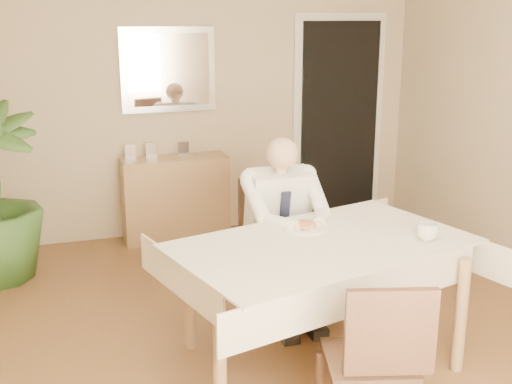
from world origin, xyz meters
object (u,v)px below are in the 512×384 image
object	(u,v)px
dining_table	(322,256)
chair_near	(377,356)
sideboard	(176,198)
seated_man	(287,222)
chair_far	(272,234)
coffee_mug	(427,232)

from	to	relation	value
dining_table	chair_near	distance (m)	0.87
chair_near	sideboard	distance (m)	3.31
chair_near	seated_man	bearing A→B (deg)	101.75
chair_far	coffee_mug	world-z (taller)	chair_far
coffee_mug	sideboard	xyz separation A→B (m)	(-1.00, 2.60, -0.42)
sideboard	dining_table	bearing A→B (deg)	-81.30
dining_table	chair_far	distance (m)	0.90
chair_far	coffee_mug	bearing A→B (deg)	-57.59
chair_near	seated_man	world-z (taller)	seated_man
chair_near	coffee_mug	size ratio (longest dim) A/B	6.94
coffee_mug	dining_table	bearing A→B (deg)	165.80
dining_table	chair_near	xyz separation A→B (m)	(-0.08, -0.85, -0.18)
dining_table	chair_far	size ratio (longest dim) A/B	2.17
chair_far	chair_near	xyz separation A→B (m)	(-0.08, -1.73, -0.02)
sideboard	seated_man	bearing A→B (deg)	-78.41
chair_far	sideboard	xyz separation A→B (m)	(-0.40, 1.57, -0.13)
coffee_mug	chair_far	bearing A→B (deg)	120.04
seated_man	chair_near	bearing A→B (deg)	-93.37
sideboard	chair_near	bearing A→B (deg)	-85.11
dining_table	chair_far	xyz separation A→B (m)	(0.00, 0.88, -0.16)
dining_table	sideboard	size ratio (longest dim) A/B	2.04
chair_far	seated_man	world-z (taller)	seated_man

